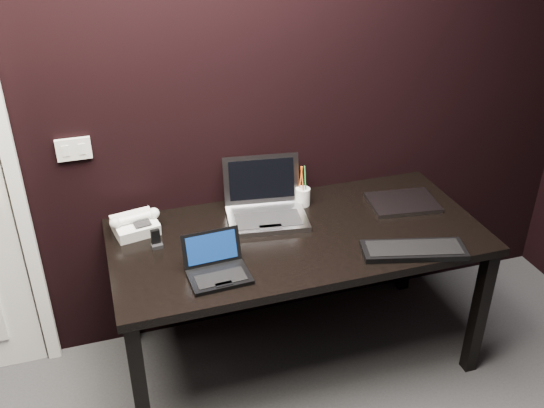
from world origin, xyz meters
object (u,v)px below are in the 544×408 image
object	(u,v)px
mobile_phone	(156,241)
silver_laptop	(266,207)
desk_phone	(135,224)
netbook	(217,268)
ext_keyboard	(414,250)
desk	(298,247)
pen_cup	(303,196)
closed_laptop	(403,203)

from	to	relation	value
mobile_phone	silver_laptop	bearing A→B (deg)	11.18
mobile_phone	desk_phone	bearing A→B (deg)	116.30
netbook	silver_laptop	bearing A→B (deg)	50.10
ext_keyboard	mobile_phone	xyz separation A→B (m)	(-1.06, 0.39, 0.02)
desk	ext_keyboard	xyz separation A→B (m)	(0.43, -0.30, 0.09)
desk	pen_cup	world-z (taller)	pen_cup
netbook	silver_laptop	xyz separation A→B (m)	(0.33, 0.39, 0.02)
netbook	silver_laptop	distance (m)	0.51
silver_laptop	ext_keyboard	size ratio (longest dim) A/B	0.87
desk	closed_laptop	world-z (taller)	closed_laptop
netbook	desk_phone	world-z (taller)	netbook
silver_laptop	desk	bearing A→B (deg)	-63.16
closed_laptop	mobile_phone	world-z (taller)	mobile_phone
netbook	silver_laptop	world-z (taller)	silver_laptop
desk	desk_phone	world-z (taller)	desk_phone
ext_keyboard	desk	bearing A→B (deg)	144.88
mobile_phone	desk	bearing A→B (deg)	-7.65
netbook	closed_laptop	world-z (taller)	netbook
ext_keyboard	mobile_phone	size ratio (longest dim) A/B	5.62
silver_laptop	ext_keyboard	distance (m)	0.72
ext_keyboard	silver_laptop	bearing A→B (deg)	136.81
silver_laptop	desk_phone	world-z (taller)	silver_laptop
silver_laptop	pen_cup	size ratio (longest dim) A/B	1.95
silver_laptop	desk_phone	xyz separation A→B (m)	(-0.61, 0.04, -0.01)
pen_cup	ext_keyboard	bearing A→B (deg)	-59.90
netbook	desk	bearing A→B (deg)	25.30
closed_laptop	mobile_phone	xyz separation A→B (m)	(-1.22, -0.01, 0.02)
ext_keyboard	closed_laptop	bearing A→B (deg)	68.20
silver_laptop	closed_laptop	bearing A→B (deg)	-8.09
ext_keyboard	pen_cup	size ratio (longest dim) A/B	2.23
closed_laptop	pen_cup	size ratio (longest dim) A/B	1.67
netbook	desk_phone	xyz separation A→B (m)	(-0.28, 0.43, 0.01)
desk	desk_phone	bearing A→B (deg)	161.72
desk	pen_cup	size ratio (longest dim) A/B	8.05
netbook	desk_phone	size ratio (longest dim) A/B	1.08
desk	silver_laptop	world-z (taller)	silver_laptop
ext_keyboard	pen_cup	distance (m)	0.63
closed_laptop	pen_cup	world-z (taller)	pen_cup
netbook	mobile_phone	xyz separation A→B (m)	(-0.21, 0.29, -0.00)
pen_cup	desk_phone	bearing A→B (deg)	-179.22
ext_keyboard	desk_phone	distance (m)	1.25
netbook	desk_phone	bearing A→B (deg)	123.06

